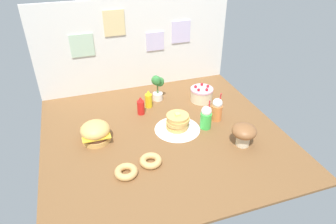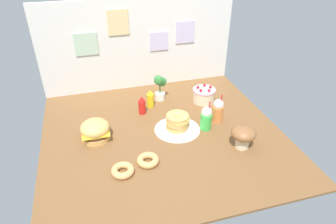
% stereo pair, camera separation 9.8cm
% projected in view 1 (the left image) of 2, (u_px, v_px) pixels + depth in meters
% --- Properties ---
extents(ground_plane, '(2.00, 1.88, 0.02)m').
position_uv_depth(ground_plane, '(163.00, 135.00, 2.58)').
color(ground_plane, brown).
extents(back_wall, '(2.00, 0.04, 0.94)m').
position_uv_depth(back_wall, '(135.00, 45.00, 3.07)').
color(back_wall, silver).
rests_on(back_wall, ground_plane).
extents(doily_mat, '(0.40, 0.40, 0.00)m').
position_uv_depth(doily_mat, '(177.00, 129.00, 2.63)').
color(doily_mat, white).
rests_on(doily_mat, ground_plane).
extents(burger, '(0.24, 0.24, 0.17)m').
position_uv_depth(burger, '(96.00, 132.00, 2.45)').
color(burger, '#DBA859').
rests_on(burger, ground_plane).
extents(pancake_stack, '(0.31, 0.31, 0.16)m').
position_uv_depth(pancake_stack, '(177.00, 123.00, 2.59)').
color(pancake_stack, white).
rests_on(pancake_stack, doily_mat).
extents(layer_cake, '(0.23, 0.23, 0.16)m').
position_uv_depth(layer_cake, '(202.00, 94.00, 3.02)').
color(layer_cake, beige).
rests_on(layer_cake, ground_plane).
extents(ketchup_bottle, '(0.07, 0.07, 0.18)m').
position_uv_depth(ketchup_bottle, '(141.00, 106.00, 2.80)').
color(ketchup_bottle, red).
rests_on(ketchup_bottle, ground_plane).
extents(mustard_bottle, '(0.07, 0.07, 0.18)m').
position_uv_depth(mustard_bottle, '(148.00, 99.00, 2.90)').
color(mustard_bottle, yellow).
rests_on(mustard_bottle, ground_plane).
extents(cream_soda_cup, '(0.10, 0.10, 0.27)m').
position_uv_depth(cream_soda_cup, '(206.00, 117.00, 2.59)').
color(cream_soda_cup, green).
rests_on(cream_soda_cup, ground_plane).
extents(orange_float_cup, '(0.10, 0.10, 0.27)m').
position_uv_depth(orange_float_cup, '(217.00, 109.00, 2.71)').
color(orange_float_cup, orange).
rests_on(orange_float_cup, ground_plane).
extents(donut_pink_glaze, '(0.17, 0.17, 0.05)m').
position_uv_depth(donut_pink_glaze, '(126.00, 172.00, 2.14)').
color(donut_pink_glaze, tan).
rests_on(donut_pink_glaze, ground_plane).
extents(donut_chocolate, '(0.17, 0.17, 0.05)m').
position_uv_depth(donut_chocolate, '(151.00, 161.00, 2.24)').
color(donut_chocolate, tan).
rests_on(donut_chocolate, ground_plane).
extents(potted_plant, '(0.12, 0.11, 0.28)m').
position_uv_depth(potted_plant, '(158.00, 86.00, 2.99)').
color(potted_plant, white).
rests_on(potted_plant, ground_plane).
extents(mushroom_stool, '(0.20, 0.20, 0.19)m').
position_uv_depth(mushroom_stool, '(244.00, 133.00, 2.38)').
color(mushroom_stool, beige).
rests_on(mushroom_stool, ground_plane).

